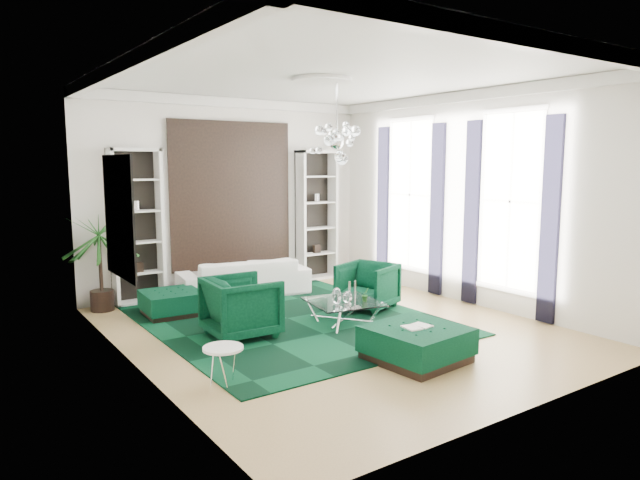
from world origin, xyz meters
TOP-DOWN VIEW (x-y plane):
  - floor at (0.00, 0.00)m, footprint 6.00×7.00m
  - ceiling at (0.00, 0.00)m, footprint 6.00×7.00m
  - wall_back at (0.00, 3.51)m, footprint 6.00×0.02m
  - wall_front at (0.00, -3.51)m, footprint 6.00×0.02m
  - wall_left at (-3.01, 0.00)m, footprint 0.02×7.00m
  - wall_right at (3.01, 0.00)m, footprint 0.02×7.00m
  - crown_molding at (0.00, 0.00)m, footprint 6.00×7.00m
  - ceiling_medallion at (0.00, 0.30)m, footprint 0.90×0.90m
  - tapestry at (0.00, 3.46)m, footprint 2.50×0.06m
  - shelving_left at (-1.95, 3.31)m, footprint 0.90×0.38m
  - shelving_right at (1.95, 3.31)m, footprint 0.90×0.38m
  - painting at (-2.97, 0.60)m, footprint 0.04×1.30m
  - window_near at (2.99, -0.90)m, footprint 0.03×1.10m
  - curtain_near_a at (2.96, -1.68)m, footprint 0.07×0.30m
  - curtain_near_b at (2.96, -0.12)m, footprint 0.07×0.30m
  - window_far at (2.99, 1.50)m, footprint 0.03×1.10m
  - curtain_far_a at (2.96, 0.72)m, footprint 0.07×0.30m
  - curtain_far_b at (2.96, 2.28)m, footprint 0.07×0.30m
  - rug at (-0.30, 0.85)m, footprint 4.20×5.00m
  - sofa at (-0.11, 2.77)m, footprint 2.56×1.33m
  - armchair_left at (-1.34, 0.45)m, footprint 1.03×1.01m
  - armchair_right at (1.20, 0.64)m, footprint 1.14×1.13m
  - coffee_table at (0.31, 0.15)m, footprint 1.24×1.24m
  - ottoman_side at (-1.77, 2.18)m, footprint 0.97×0.97m
  - ottoman_front at (0.05, -1.77)m, footprint 1.22×1.22m
  - book at (0.05, -1.77)m, footprint 0.37×0.25m
  - side_table at (-2.35, -1.12)m, footprint 0.51×0.51m
  - palm at (-2.65, 3.15)m, footprint 1.35×1.35m
  - chandelier at (0.20, 0.19)m, footprint 1.02×1.02m
  - table_plant at (0.58, -0.07)m, footprint 0.14×0.12m

SIDE VIEW (x-z plane):
  - floor at x=0.00m, z-range -0.02..0.00m
  - rug at x=-0.30m, z-range 0.00..0.02m
  - coffee_table at x=0.31m, z-range 0.00..0.37m
  - ottoman_side at x=-1.77m, z-range 0.00..0.41m
  - ottoman_front at x=0.05m, z-range 0.00..0.45m
  - side_table at x=-2.35m, z-range 0.00..0.45m
  - sofa at x=-0.11m, z-range 0.00..0.71m
  - armchair_right at x=1.20m, z-range 0.00..0.81m
  - armchair_left at x=-1.34m, z-range 0.00..0.90m
  - book at x=0.05m, z-range 0.45..0.47m
  - table_plant at x=0.58m, z-range 0.37..0.59m
  - palm at x=-2.65m, z-range 0.00..2.14m
  - shelving_left at x=-1.95m, z-range 0.00..2.80m
  - shelving_right at x=1.95m, z-range 0.00..2.80m
  - curtain_near_a at x=2.96m, z-range 0.02..3.27m
  - curtain_near_b at x=2.96m, z-range 0.02..3.27m
  - curtain_far_a at x=2.96m, z-range 0.02..3.27m
  - curtain_far_b at x=2.96m, z-range 0.02..3.27m
  - painting at x=-2.97m, z-range 1.05..2.65m
  - wall_back at x=0.00m, z-range 0.00..3.80m
  - wall_front at x=0.00m, z-range 0.00..3.80m
  - wall_left at x=-3.01m, z-range 0.00..3.80m
  - wall_right at x=3.01m, z-range 0.00..3.80m
  - tapestry at x=0.00m, z-range 0.50..3.30m
  - window_near at x=2.99m, z-range 0.45..3.35m
  - window_far at x=2.99m, z-range 0.45..3.35m
  - chandelier at x=0.20m, z-range 2.45..3.25m
  - crown_molding at x=0.00m, z-range 3.61..3.79m
  - ceiling_medallion at x=0.00m, z-range 3.75..3.79m
  - ceiling at x=0.00m, z-range 3.80..3.82m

